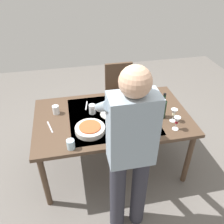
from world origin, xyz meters
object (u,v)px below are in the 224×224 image
Objects in this scene: wine_glass_left at (174,113)px; wine_glass_right at (177,121)px; water_cup_near_right at (56,110)px; water_cup_far_left at (71,144)px; dinner_plate_far at (110,114)px; chair_near at (120,91)px; side_bowl_salad at (124,130)px; person_server at (130,150)px; dining_table at (112,121)px; wine_bottle at (163,109)px; water_cup_near_left at (92,109)px; dinner_plate_near at (142,104)px; serving_bowl_pasta at (90,129)px.

wine_glass_left is 0.14m from wine_glass_right.
water_cup_far_left is (-0.13, 0.59, -0.00)m from water_cup_near_right.
dinner_plate_far is (0.60, -0.39, -0.10)m from wine_glass_right.
dinner_plate_far is at bearing 69.95° from chair_near.
side_bowl_salad is (-0.53, -0.12, -0.01)m from water_cup_far_left.
water_cup_far_left is (0.46, -0.34, -0.16)m from person_server.
side_bowl_salad is at bearing 145.03° from water_cup_near_right.
person_server is at bearing 40.97° from wine_glass_left.
dining_table is 0.70m from wine_glass_right.
wine_bottle is 3.08× the size of water_cup_far_left.
dining_table is 11.13× the size of wine_glass_left.
wine_glass_left is 0.56m from side_bowl_salad.
person_server is 0.50m from side_bowl_salad.
person_server is 0.60m from water_cup_far_left.
water_cup_near_left reaches higher than side_bowl_salad.
person_server is 0.83m from wine_bottle.
wine_glass_right is at bearing 112.15° from dinner_plate_near.
wine_bottle is 0.99× the size of serving_bowl_pasta.
serving_bowl_pasta and side_bowl_salad have the same top height.
person_server is 0.89m from water_cup_near_left.
water_cup_near_left is at bearing 169.01° from water_cup_near_right.
dinner_plate_far is at bearing -33.08° from wine_glass_right.
dining_table is 0.25m from water_cup_near_left.
wine_bottle is (-0.53, -0.63, -0.10)m from person_server.
wine_glass_right is 0.54m from dinner_plate_near.
serving_bowl_pasta is at bearing -9.09° from wine_glass_right.
person_server is at bearing 122.44° from water_cup_near_right.
side_bowl_salad is (0.52, -0.06, -0.07)m from wine_glass_right.
wine_glass_right is at bearing 148.82° from dining_table.
dining_table is at bearing -31.18° from wine_glass_right.
water_cup_near_left is 0.60× the size of side_bowl_salad.
water_cup_far_left is at bearing 16.29° from wine_bottle.
water_cup_far_left reaches higher than serving_bowl_pasta.
serving_bowl_pasta is (0.57, 1.10, 0.25)m from chair_near.
wine_glass_left is 0.66× the size of dinner_plate_far.
wine_glass_right is 0.84× the size of side_bowl_salad.
water_cup_near_left is (0.50, 0.79, 0.28)m from chair_near.
person_server is (0.31, 1.64, 0.43)m from chair_near.
dining_table is at bearing 155.95° from water_cup_near_left.
water_cup_far_left is (0.47, 0.42, 0.12)m from dining_table.
dinner_plate_far is (0.00, -0.79, -0.21)m from person_server.
water_cup_near_left is (0.20, -0.85, -0.16)m from person_server.
dining_table is 5.60× the size of serving_bowl_pasta.
serving_bowl_pasta is at bearing -64.38° from person_server.
side_bowl_salad is (-0.27, 0.39, -0.02)m from water_cup_near_left.
wine_glass_right is 0.66× the size of dinner_plate_near.
water_cup_near_right is at bearing 38.52° from chair_near.
person_server reaches higher than chair_near.
water_cup_near_right reaches higher than dinner_plate_near.
wine_glass_left and wine_glass_right have the same top height.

